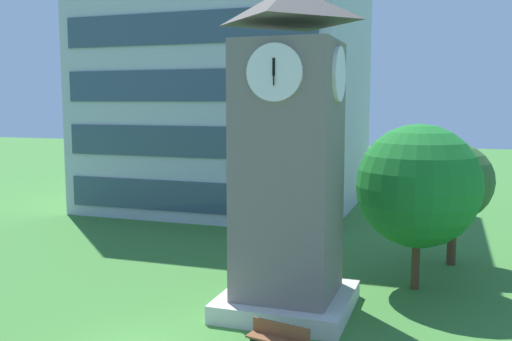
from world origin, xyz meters
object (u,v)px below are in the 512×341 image
Objects in this scene: clock_tower at (289,170)px; park_bench at (278,339)px; tree_near_tower at (454,182)px; tree_streetside at (418,186)px.

clock_tower reaches higher than park_bench.
tree_streetside reaches higher than tree_near_tower.
tree_near_tower is (4.59, 10.99, 3.18)m from park_bench.
tree_streetside is at bearing -108.61° from tree_near_tower.
clock_tower is 1.71× the size of tree_streetside.
tree_streetside is (-1.30, -3.87, 0.31)m from tree_near_tower.
clock_tower is at bearing -125.00° from tree_near_tower.
tree_streetside reaches higher than park_bench.
tree_near_tower is 4.09m from tree_streetside.
tree_near_tower reaches higher than park_bench.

